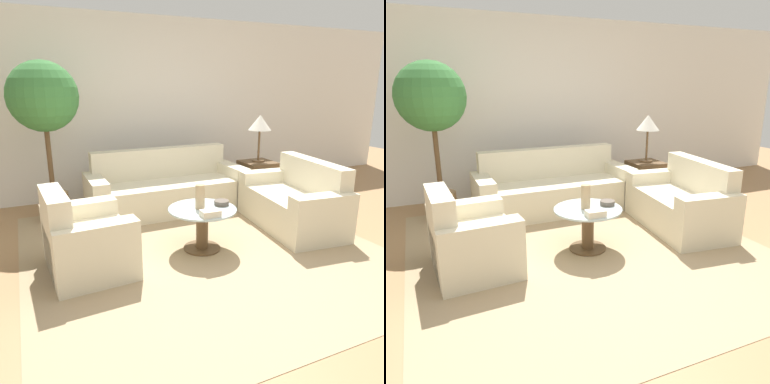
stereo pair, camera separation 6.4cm
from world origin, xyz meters
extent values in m
plane|color=#9E754C|center=(0.00, 0.00, 0.00)|extent=(14.00, 14.00, 0.00)
cube|color=white|center=(0.00, 2.96, 1.30)|extent=(10.00, 0.06, 2.60)
cube|color=tan|center=(-0.03, 0.60, 0.00)|extent=(3.48, 3.54, 0.01)
cube|color=beige|center=(0.09, 1.87, 0.21)|extent=(1.88, 0.77, 0.41)
cube|color=beige|center=(0.09, 2.16, 0.40)|extent=(1.88, 0.18, 0.81)
cube|color=beige|center=(-0.85, 1.87, 0.28)|extent=(0.20, 0.77, 0.56)
cube|color=beige|center=(1.03, 1.87, 0.28)|extent=(0.20, 0.77, 0.56)
cube|color=beige|center=(-1.16, 0.64, 0.21)|extent=(0.74, 0.70, 0.41)
cube|color=beige|center=(-1.42, 0.63, 0.39)|extent=(0.22, 0.67, 0.78)
cube|color=beige|center=(-1.14, 0.31, 0.28)|extent=(0.71, 0.24, 0.56)
cube|color=beige|center=(-1.18, 0.97, 0.28)|extent=(0.71, 0.24, 0.56)
cube|color=beige|center=(1.21, 0.75, 0.21)|extent=(0.85, 1.25, 0.41)
cube|color=beige|center=(1.48, 0.72, 0.40)|extent=(0.31, 1.19, 0.79)
cube|color=beige|center=(1.28, 1.34, 0.28)|extent=(0.74, 0.28, 0.56)
cube|color=beige|center=(1.15, 0.16, 0.28)|extent=(0.74, 0.28, 0.56)
cylinder|color=brown|center=(-0.03, 0.60, 0.01)|extent=(0.38, 0.38, 0.02)
cylinder|color=brown|center=(-0.03, 0.60, 0.21)|extent=(0.12, 0.12, 0.43)
cylinder|color=#B2C6C6|center=(-0.03, 0.60, 0.44)|extent=(0.69, 0.69, 0.02)
cube|color=brown|center=(1.48, 1.84, 0.28)|extent=(0.46, 0.46, 0.56)
cylinder|color=brown|center=(1.48, 1.84, 0.58)|extent=(0.18, 0.18, 0.02)
cylinder|color=brown|center=(1.48, 1.84, 0.80)|extent=(0.03, 0.03, 0.43)
cone|color=white|center=(1.48, 1.84, 1.12)|extent=(0.32, 0.32, 0.21)
cylinder|color=#93704C|center=(-1.32, 2.14, 0.18)|extent=(0.35, 0.35, 0.35)
cylinder|color=brown|center=(-1.32, 2.14, 0.82)|extent=(0.06, 0.06, 0.94)
sphere|color=#387538|center=(-1.32, 2.14, 1.51)|extent=(0.81, 0.81, 0.81)
cylinder|color=tan|center=(-0.05, 0.61, 0.57)|extent=(0.10, 0.10, 0.25)
cylinder|color=brown|center=(0.20, 0.62, 0.47)|extent=(0.15, 0.15, 0.05)
cube|color=beige|center=(-0.07, 0.35, 0.48)|extent=(0.19, 0.13, 0.07)
camera|label=1|loc=(-1.60, -2.60, 1.66)|focal=35.00mm
camera|label=2|loc=(-1.55, -2.62, 1.66)|focal=35.00mm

